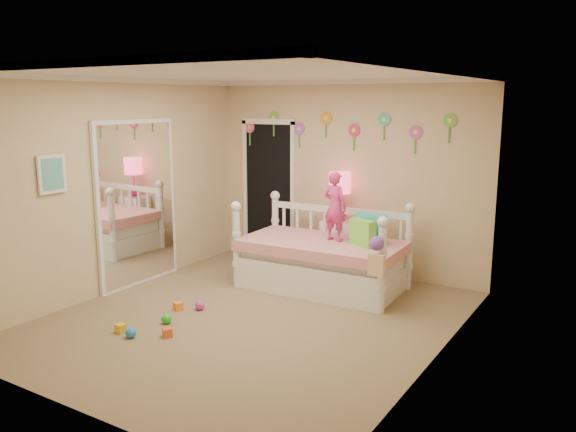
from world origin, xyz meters
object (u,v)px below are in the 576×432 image
Objects in this scene: table_lamp at (340,189)px; daybed at (322,245)px; child at (335,206)px; nightstand at (339,247)px.

daybed is at bearing -80.20° from table_lamp.
table_lamp reaches higher than daybed.
child is 1.19× the size of nightstand.
table_lamp is (0.00, -0.00, 0.80)m from nightstand.
nightstand is (-0.12, 0.71, -0.19)m from daybed.
child reaches higher than daybed.
nightstand is (-0.26, 0.64, -0.68)m from child.
table_lamp is at bearing -92.49° from nightstand.
daybed is 3.11× the size of table_lamp.
daybed is 0.52m from child.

